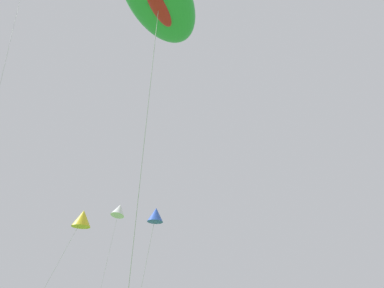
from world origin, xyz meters
TOP-DOWN VIEW (x-y plane):
  - small_kite_tiny_distant at (4.05, 15.98)m, footprint 1.60×3.29m
  - small_kite_stunt_black at (9.07, 16.84)m, footprint 1.54×2.36m
  - small_kite_box_yellow at (2.34, 9.50)m, footprint 1.13×1.84m

SIDE VIEW (x-z plane):
  - small_kite_box_yellow at x=2.34m, z-range 3.02..9.84m
  - small_kite_tiny_distant at x=4.05m, z-range 3.43..11.41m
  - small_kite_stunt_black at x=9.07m, z-range 4.50..14.77m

